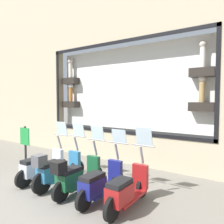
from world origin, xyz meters
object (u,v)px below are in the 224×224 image
Objects in this scene: scooter_green_2 at (76,176)px; shop_sign_post at (25,148)px; scooter_teal_3 at (56,170)px; scooter_navy_1 at (100,183)px; scooter_silver_4 at (41,167)px; scooter_red_0 at (127,190)px.

scooter_green_2 is 2.55m from shop_sign_post.
scooter_green_2 is 0.99× the size of scooter_teal_3.
scooter_navy_1 is 0.72m from scooter_green_2.
scooter_green_2 is 1.43m from scooter_silver_4.
scooter_navy_1 is at bearing -90.11° from scooter_silver_4.
shop_sign_post is at bearing 86.54° from scooter_red_0.
scooter_green_2 is 0.71m from scooter_teal_3.
scooter_silver_4 is 1.20× the size of shop_sign_post.
scooter_red_0 is 3.97m from shop_sign_post.
scooter_teal_3 is (-0.05, 2.14, 0.05)m from scooter_red_0.
scooter_red_0 is 0.71m from scooter_navy_1.
scooter_green_2 is at bearing -92.58° from scooter_silver_4.
scooter_silver_4 reaches higher than scooter_navy_1.
scooter_teal_3 is 1.21× the size of shop_sign_post.
shop_sign_post is at bearing 80.76° from scooter_teal_3.
scooter_navy_1 is 1.00× the size of scooter_green_2.
scooter_green_2 is at bearing 94.83° from scooter_navy_1.
scooter_red_0 is 1.00× the size of scooter_navy_1.
scooter_red_0 reaches higher than scooter_navy_1.
scooter_teal_3 is at bearing -99.24° from shop_sign_post.
scooter_red_0 is at bearing -87.37° from scooter_green_2.
scooter_teal_3 is at bearing 91.98° from scooter_navy_1.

